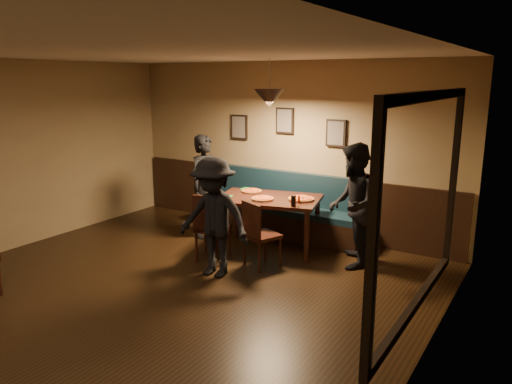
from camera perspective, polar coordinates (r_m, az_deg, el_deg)
floor at (r=5.82m, az=-14.15°, el=-12.97°), size 7.00×7.00×0.00m
ceiling at (r=5.25m, az=-15.91°, el=15.70°), size 7.00×7.00×0.00m
wall_back at (r=8.11m, az=3.46°, el=5.16°), size 6.00×0.00×6.00m
wall_right at (r=3.81m, az=17.61°, el=-4.63°), size 0.00×7.00×7.00m
wainscot at (r=8.25m, az=3.27°, el=-1.06°), size 5.88×0.06×1.00m
booth_bench at (r=8.03m, az=2.33°, el=-1.46°), size 3.00×0.60×1.00m
window_frame at (r=4.26m, az=18.94°, el=-1.47°), size 0.06×2.56×1.86m
window_glass at (r=4.26m, az=18.55°, el=-1.42°), size 0.00×2.40×2.40m
picture_left at (r=8.52m, az=-1.96°, el=7.59°), size 0.32×0.04×0.42m
picture_center at (r=8.03m, az=3.40°, el=8.32°), size 0.32×0.04×0.42m
picture_right at (r=7.65m, az=9.33°, el=6.80°), size 0.32×0.04×0.42m
pendant_lamp at (r=7.04m, az=1.55°, el=10.92°), size 0.44×0.44×0.25m
dining_table at (r=7.34m, az=1.46°, el=-3.66°), size 1.69×1.31×0.80m
chair_near_left at (r=6.92m, az=-5.06°, el=-4.00°), size 0.55×0.55×0.98m
chair_near_right at (r=6.65m, az=0.74°, el=-4.91°), size 0.53×0.53×0.92m
diner_left at (r=7.87m, az=-5.89°, el=0.66°), size 0.48×0.66×1.66m
diner_right at (r=6.71m, az=11.22°, el=-1.56°), size 0.88×0.99×1.70m
diner_front at (r=6.28m, az=-4.95°, el=-2.99°), size 1.04×0.64×1.56m
pizza_a at (r=7.58m, az=-0.52°, el=0.13°), size 0.35×0.35×0.04m
pizza_b at (r=7.10m, az=0.78°, el=-0.76°), size 0.42×0.42×0.04m
pizza_c at (r=7.10m, az=5.30°, el=-0.78°), size 0.44×0.44×0.04m
soda_glass at (r=6.74m, az=4.39°, el=-1.03°), size 0.09×0.09×0.15m
tabasco_bottle at (r=6.91m, az=5.04°, el=-0.80°), size 0.03×0.03×0.13m
napkin_a at (r=7.79m, az=-1.09°, el=0.38°), size 0.17×0.17×0.01m
napkin_b at (r=7.32m, az=-3.34°, el=-0.47°), size 0.17×0.17×0.01m
cutlery_set at (r=6.98m, az=-0.35°, el=-1.14°), size 0.21×0.09×0.00m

